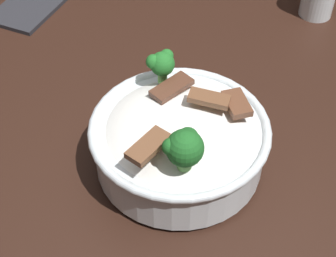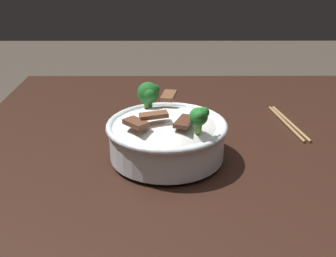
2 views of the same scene
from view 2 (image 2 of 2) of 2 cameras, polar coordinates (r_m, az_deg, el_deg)
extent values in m
cube|color=black|center=(0.77, 3.64, -9.03)|extent=(1.33, 1.01, 0.05)
cube|color=black|center=(1.54, -14.64, -9.42)|extent=(0.07, 0.07, 0.76)
cube|color=black|center=(1.57, 17.95, -9.21)|extent=(0.07, 0.07, 0.76)
cylinder|color=silver|center=(0.84, -0.16, -3.95)|extent=(0.11, 0.11, 0.01)
cylinder|color=silver|center=(0.82, -0.16, -1.67)|extent=(0.23, 0.23, 0.07)
torus|color=silver|center=(0.81, -0.16, 0.44)|extent=(0.24, 0.24, 0.01)
ellipsoid|color=white|center=(0.81, -0.16, -0.25)|extent=(0.20, 0.20, 0.06)
cube|color=#563323|center=(0.76, 2.29, 0.97)|extent=(0.06, 0.04, 0.01)
cube|color=brown|center=(0.75, -4.44, 0.76)|extent=(0.05, 0.05, 0.01)
cube|color=brown|center=(0.76, -1.98, 1.84)|extent=(0.03, 0.06, 0.01)
cube|color=brown|center=(0.86, 0.08, 4.54)|extent=(0.06, 0.04, 0.01)
cylinder|color=#5B9947|center=(0.86, -2.74, 3.44)|extent=(0.02, 0.02, 0.02)
sphere|color=#1E6023|center=(0.85, -2.77, 4.93)|extent=(0.04, 0.04, 0.04)
sphere|color=#1E6023|center=(0.84, -2.57, 4.66)|extent=(0.03, 0.03, 0.03)
sphere|color=#1E6023|center=(0.86, -1.86, 5.40)|extent=(0.02, 0.02, 0.02)
cylinder|color=#6BA84C|center=(0.75, 4.18, 0.17)|extent=(0.01, 0.01, 0.02)
sphere|color=#237028|center=(0.74, 4.23, 1.65)|extent=(0.03, 0.03, 0.03)
sphere|color=#237028|center=(0.73, 4.28, 1.70)|extent=(0.02, 0.02, 0.02)
sphere|color=#237028|center=(0.74, 4.96, 2.21)|extent=(0.02, 0.02, 0.02)
cylinder|color=#9E7A4C|center=(1.04, 16.48, 0.74)|extent=(0.21, 0.04, 0.01)
cylinder|color=#9E7A4C|center=(1.03, 15.91, 0.72)|extent=(0.21, 0.04, 0.01)
camera|label=1|loc=(1.18, -11.75, 31.17)|focal=54.88mm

